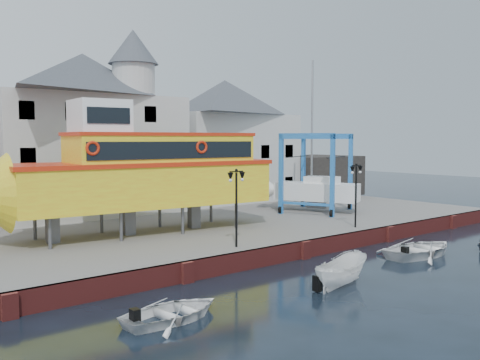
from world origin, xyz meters
TOP-DOWN VIEW (x-y plane):
  - ground at (0.00, 0.00)m, footprint 140.00×140.00m
  - hardstanding at (0.00, 11.00)m, footprint 44.00×22.00m
  - quay_wall at (-0.00, 0.10)m, footprint 44.00×0.47m
  - building_white_main at (-4.87, 18.39)m, footprint 14.00×8.30m
  - building_white_right at (9.00, 19.00)m, footprint 12.00×8.00m
  - shed_dark at (19.00, 17.00)m, footprint 8.00×7.00m
  - lamp_post_left at (-4.00, 1.20)m, footprint 1.12×0.32m
  - lamp_post_right at (6.00, 1.20)m, footprint 1.12×0.32m
  - tour_boat at (-6.70, 8.10)m, footprint 18.66×5.91m
  - travel_lift at (9.42, 8.69)m, footprint 6.82×8.02m
  - motorboat_a at (-2.77, -4.97)m, footprint 4.16×2.32m
  - motorboat_b at (5.73, -3.78)m, footprint 5.38×3.96m
  - motorboat_d at (-11.25, -4.00)m, footprint 4.28×3.19m

SIDE VIEW (x-z plane):
  - ground at x=0.00m, z-range 0.00..0.00m
  - motorboat_a at x=-2.77m, z-range -0.76..0.76m
  - motorboat_b at x=5.73m, z-range -0.54..0.54m
  - motorboat_d at x=-11.25m, z-range -0.42..0.42m
  - hardstanding at x=0.00m, z-range 0.00..1.00m
  - quay_wall at x=0.00m, z-range 0.00..1.00m
  - travel_lift at x=9.42m, z-range -2.96..8.95m
  - shed_dark at x=19.00m, z-range 1.00..5.00m
  - lamp_post_left at x=-4.00m, z-range 2.07..6.27m
  - lamp_post_right at x=6.00m, z-range 2.07..6.27m
  - tour_boat at x=-6.70m, z-range 0.77..8.77m
  - building_white_right at x=9.00m, z-range 1.00..12.20m
  - building_white_main at x=-4.87m, z-range 0.34..14.34m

